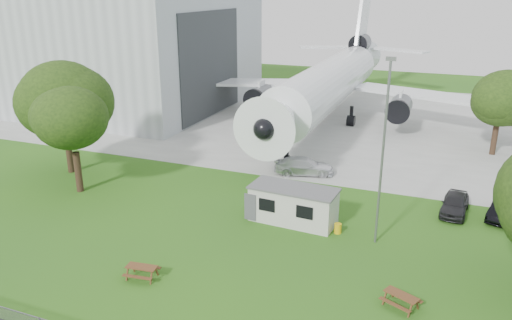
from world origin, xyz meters
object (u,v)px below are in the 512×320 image
at_px(site_cabin, 294,205).
at_px(picnic_west, 142,278).
at_px(airliner, 332,80).
at_px(picnic_east, 400,307).
at_px(hangar, 89,35).

bearing_deg(site_cabin, picnic_west, -119.91).
relative_size(airliner, picnic_east, 26.52).
distance_m(site_cabin, picnic_east, 11.38).
relative_size(site_cabin, picnic_west, 3.80).
distance_m(picnic_west, picnic_east, 14.48).
relative_size(site_cabin, picnic_east, 3.80).
height_order(site_cabin, picnic_east, site_cabin).
relative_size(hangar, site_cabin, 6.29).
bearing_deg(hangar, site_cabin, -35.66).
distance_m(airliner, picnic_east, 38.81).
relative_size(hangar, airliner, 0.90).
distance_m(hangar, site_cabin, 50.13).
bearing_deg(picnic_west, hangar, 124.31).
xyz_separation_m(site_cabin, picnic_east, (8.33, -7.64, -1.31)).
xyz_separation_m(site_cabin, picnic_west, (-5.91, -10.27, -1.31)).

